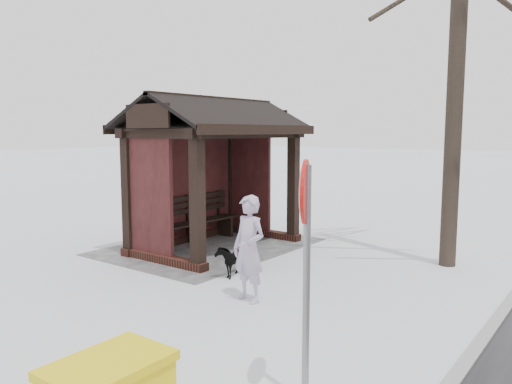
% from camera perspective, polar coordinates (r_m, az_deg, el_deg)
% --- Properties ---
extents(ground, '(120.00, 120.00, 0.00)m').
position_cam_1_polar(ground, '(10.40, -4.50, -6.41)').
color(ground, silver).
rests_on(ground, ground).
extents(kerb, '(120.00, 0.15, 0.06)m').
position_cam_1_polar(kerb, '(8.03, 27.06, -11.12)').
color(kerb, gray).
rests_on(kerb, ground).
extents(trampled_patch, '(4.20, 3.20, 0.02)m').
position_cam_1_polar(trampled_patch, '(10.53, -5.32, -6.21)').
color(trampled_patch, gray).
rests_on(trampled_patch, ground).
extents(bus_shelter, '(3.60, 2.40, 3.09)m').
position_cam_1_polar(bus_shelter, '(10.23, -5.28, 5.61)').
color(bus_shelter, '#391D14').
rests_on(bus_shelter, ground).
extents(pedestrian, '(0.43, 0.60, 1.51)m').
position_cam_1_polar(pedestrian, '(7.05, -0.81, -6.51)').
color(pedestrian, '#B0A2BE').
rests_on(pedestrian, ground).
extents(dog, '(0.70, 0.44, 0.55)m').
position_cam_1_polar(dog, '(8.39, -2.90, -7.73)').
color(dog, black).
rests_on(dog, ground).
extents(road_sign, '(0.51, 0.26, 2.16)m').
position_cam_1_polar(road_sign, '(4.29, 5.67, -4.12)').
color(road_sign, gray).
rests_on(road_sign, ground).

